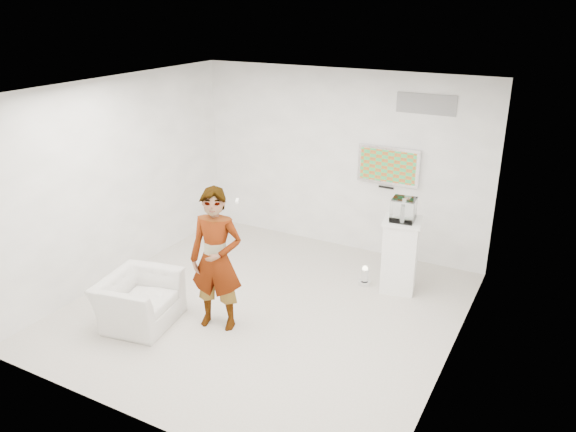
% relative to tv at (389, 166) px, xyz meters
% --- Properties ---
extents(room, '(5.01, 5.01, 3.00)m').
position_rel_tv_xyz_m(room, '(-0.85, -2.45, -0.05)').
color(room, beige).
rests_on(room, ground).
extents(tv, '(1.00, 0.08, 0.60)m').
position_rel_tv_xyz_m(tv, '(0.00, 0.00, 0.00)').
color(tv, silver).
rests_on(tv, room).
extents(logo_decal, '(0.90, 0.02, 0.30)m').
position_rel_tv_xyz_m(logo_decal, '(0.50, 0.04, 1.00)').
color(logo_decal, gray).
rests_on(logo_decal, room).
extents(person, '(0.77, 0.60, 1.88)m').
position_rel_tv_xyz_m(person, '(-1.17, -3.08, -0.61)').
color(person, silver).
rests_on(person, room).
extents(armchair, '(1.02, 1.13, 0.65)m').
position_rel_tv_xyz_m(armchair, '(-2.12, -3.52, -1.23)').
color(armchair, silver).
rests_on(armchair, room).
extents(pedestal, '(0.62, 0.62, 1.08)m').
position_rel_tv_xyz_m(pedestal, '(0.59, -1.02, -1.01)').
color(pedestal, white).
rests_on(pedestal, room).
extents(floor_uplight, '(0.24, 0.24, 0.29)m').
position_rel_tv_xyz_m(floor_uplight, '(0.11, -1.13, -1.41)').
color(floor_uplight, silver).
rests_on(floor_uplight, room).
extents(vitrine, '(0.35, 0.35, 0.32)m').
position_rel_tv_xyz_m(vitrine, '(0.59, -1.02, -0.30)').
color(vitrine, white).
rests_on(vitrine, pedestal).
extents(console, '(0.10, 0.18, 0.24)m').
position_rel_tv_xyz_m(console, '(0.59, -1.02, -0.34)').
color(console, white).
rests_on(console, pedestal).
extents(wii_remote, '(0.09, 0.13, 0.03)m').
position_rel_tv_xyz_m(wii_remote, '(-0.97, -2.87, 0.15)').
color(wii_remote, white).
rests_on(wii_remote, person).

